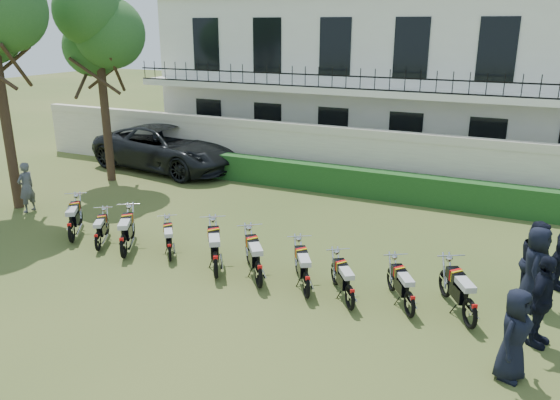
{
  "coord_description": "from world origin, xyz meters",
  "views": [
    {
      "loc": [
        6.07,
        -11.11,
        5.94
      ],
      "look_at": [
        -0.07,
        1.87,
        1.3
      ],
      "focal_mm": 35.0,
      "sensor_mm": 36.0,
      "label": 1
    }
  ],
  "objects_px": {
    "tree_west_near": "(97,26)",
    "inspector": "(26,187)",
    "officer_2": "(542,301)",
    "officer_3": "(535,267)",
    "motorcycle_1": "(97,237)",
    "motorcycle_5": "(259,268)",
    "motorcycle_6": "(306,279)",
    "officer_4": "(536,262)",
    "motorcycle_2": "(123,241)",
    "motorcycle_8": "(410,298)",
    "suv": "(168,148)",
    "motorcycle_4": "(215,259)",
    "motorcycle_9": "(471,307)",
    "officer_0": "(514,335)",
    "motorcycle_3": "(169,247)",
    "motorcycle_7": "(350,292)",
    "motorcycle_0": "(71,226)"
  },
  "relations": [
    {
      "from": "motorcycle_2",
      "to": "officer_2",
      "type": "distance_m",
      "value": 9.98
    },
    {
      "from": "motorcycle_1",
      "to": "motorcycle_5",
      "type": "height_order",
      "value": "motorcycle_5"
    },
    {
      "from": "tree_west_near",
      "to": "motorcycle_2",
      "type": "distance_m",
      "value": 9.72
    },
    {
      "from": "officer_0",
      "to": "suv",
      "type": "bearing_deg",
      "value": 76.39
    },
    {
      "from": "motorcycle_8",
      "to": "motorcycle_4",
      "type": "bearing_deg",
      "value": 150.29
    },
    {
      "from": "motorcycle_4",
      "to": "officer_4",
      "type": "bearing_deg",
      "value": -16.93
    },
    {
      "from": "motorcycle_6",
      "to": "motorcycle_8",
      "type": "xyz_separation_m",
      "value": [
        2.3,
        0.15,
        -0.03
      ]
    },
    {
      "from": "motorcycle_2",
      "to": "motorcycle_6",
      "type": "distance_m",
      "value": 5.22
    },
    {
      "from": "motorcycle_8",
      "to": "suv",
      "type": "relative_size",
      "value": 0.23
    },
    {
      "from": "tree_west_near",
      "to": "inspector",
      "type": "xyz_separation_m",
      "value": [
        0.16,
        -4.17,
        -5.05
      ]
    },
    {
      "from": "tree_west_near",
      "to": "inspector",
      "type": "distance_m",
      "value": 6.55
    },
    {
      "from": "motorcycle_2",
      "to": "officer_2",
      "type": "xyz_separation_m",
      "value": [
        9.96,
        0.23,
        0.42
      ]
    },
    {
      "from": "motorcycle_9",
      "to": "officer_4",
      "type": "xyz_separation_m",
      "value": [
        1.12,
        1.88,
        0.44
      ]
    },
    {
      "from": "tree_west_near",
      "to": "motorcycle_1",
      "type": "bearing_deg",
      "value": -51.18
    },
    {
      "from": "officer_2",
      "to": "officer_4",
      "type": "relative_size",
      "value": 0.99
    },
    {
      "from": "motorcycle_4",
      "to": "motorcycle_5",
      "type": "bearing_deg",
      "value": -33.73
    },
    {
      "from": "tree_west_near",
      "to": "motorcycle_5",
      "type": "height_order",
      "value": "tree_west_near"
    },
    {
      "from": "tree_west_near",
      "to": "officer_2",
      "type": "relative_size",
      "value": 4.25
    },
    {
      "from": "motorcycle_1",
      "to": "officer_2",
      "type": "relative_size",
      "value": 0.8
    },
    {
      "from": "motorcycle_3",
      "to": "officer_2",
      "type": "distance_m",
      "value": 8.77
    },
    {
      "from": "motorcycle_2",
      "to": "inspector",
      "type": "xyz_separation_m",
      "value": [
        -5.44,
        1.68,
        0.32
      ]
    },
    {
      "from": "motorcycle_4",
      "to": "motorcycle_7",
      "type": "bearing_deg",
      "value": -35.09
    },
    {
      "from": "motorcycle_1",
      "to": "motorcycle_4",
      "type": "height_order",
      "value": "motorcycle_4"
    },
    {
      "from": "motorcycle_1",
      "to": "inspector",
      "type": "distance_m",
      "value": 4.76
    },
    {
      "from": "motorcycle_5",
      "to": "motorcycle_3",
      "type": "bearing_deg",
      "value": 135.18
    },
    {
      "from": "motorcycle_1",
      "to": "motorcycle_2",
      "type": "height_order",
      "value": "motorcycle_2"
    },
    {
      "from": "motorcycle_4",
      "to": "officer_0",
      "type": "height_order",
      "value": "officer_0"
    },
    {
      "from": "motorcycle_3",
      "to": "officer_0",
      "type": "height_order",
      "value": "officer_0"
    },
    {
      "from": "motorcycle_3",
      "to": "motorcycle_4",
      "type": "xyz_separation_m",
      "value": [
        1.63,
        -0.36,
        0.11
      ]
    },
    {
      "from": "tree_west_near",
      "to": "inspector",
      "type": "bearing_deg",
      "value": -87.75
    },
    {
      "from": "motorcycle_6",
      "to": "officer_4",
      "type": "distance_m",
      "value": 5.09
    },
    {
      "from": "motorcycle_4",
      "to": "officer_3",
      "type": "bearing_deg",
      "value": -19.12
    },
    {
      "from": "officer_2",
      "to": "officer_3",
      "type": "relative_size",
      "value": 1.01
    },
    {
      "from": "suv",
      "to": "inspector",
      "type": "xyz_separation_m",
      "value": [
        -0.84,
        -6.61,
        -0.1
      ]
    },
    {
      "from": "motorcycle_1",
      "to": "motorcycle_6",
      "type": "bearing_deg",
      "value": -31.74
    },
    {
      "from": "motorcycle_7",
      "to": "motorcycle_9",
      "type": "bearing_deg",
      "value": -27.27
    },
    {
      "from": "motorcycle_4",
      "to": "motorcycle_6",
      "type": "bearing_deg",
      "value": -33.39
    },
    {
      "from": "motorcycle_9",
      "to": "motorcycle_3",
      "type": "bearing_deg",
      "value": 149.3
    },
    {
      "from": "motorcycle_9",
      "to": "motorcycle_5",
      "type": "bearing_deg",
      "value": 153.11
    },
    {
      "from": "motorcycle_4",
      "to": "motorcycle_1",
      "type": "bearing_deg",
      "value": 145.04
    },
    {
      "from": "motorcycle_1",
      "to": "motorcycle_9",
      "type": "bearing_deg",
      "value": -30.2
    },
    {
      "from": "inspector",
      "to": "officer_4",
      "type": "relative_size",
      "value": 0.89
    },
    {
      "from": "motorcycle_7",
      "to": "officer_2",
      "type": "relative_size",
      "value": 0.82
    },
    {
      "from": "motorcycle_0",
      "to": "officer_0",
      "type": "relative_size",
      "value": 1.0
    },
    {
      "from": "suv",
      "to": "motorcycle_7",
      "type": "bearing_deg",
      "value": -120.12
    },
    {
      "from": "motorcycle_2",
      "to": "motorcycle_7",
      "type": "bearing_deg",
      "value": -31.74
    },
    {
      "from": "motorcycle_8",
      "to": "officer_2",
      "type": "relative_size",
      "value": 0.84
    },
    {
      "from": "motorcycle_0",
      "to": "officer_2",
      "type": "relative_size",
      "value": 0.91
    },
    {
      "from": "motorcycle_1",
      "to": "motorcycle_4",
      "type": "bearing_deg",
      "value": -32.34
    },
    {
      "from": "suv",
      "to": "officer_0",
      "type": "distance_m",
      "value": 17.0
    }
  ]
}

